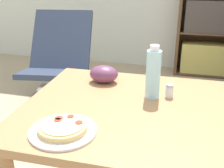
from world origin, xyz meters
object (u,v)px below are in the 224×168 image
pizza_on_plate (63,129)px  drink_bottle (153,74)px  grape_bunch (104,74)px  salt_shaker (169,91)px  lounge_chair_near (59,76)px  bookshelf (209,14)px

pizza_on_plate → drink_bottle: 0.47m
grape_bunch → salt_shaker: size_ratio=2.38×
pizza_on_plate → lounge_chair_near: bearing=115.4°
grape_bunch → bookshelf: bearing=73.9°
pizza_on_plate → drink_bottle: size_ratio=1.00×
pizza_on_plate → lounge_chair_near: 1.83m
pizza_on_plate → bookshelf: size_ratio=0.15×
lounge_chair_near → bookshelf: size_ratio=0.55×
drink_bottle → salt_shaker: drink_bottle is taller
salt_shaker → lounge_chair_near: (-1.11, 1.21, -0.48)m
pizza_on_plate → lounge_chair_near: size_ratio=0.28×
grape_bunch → bookshelf: size_ratio=0.09×
lounge_chair_near → grape_bunch: bearing=-63.8°
grape_bunch → drink_bottle: 0.30m
drink_bottle → bookshelf: size_ratio=0.15×
lounge_chair_near → bookshelf: (1.44, 1.22, 0.47)m
grape_bunch → lounge_chair_near: lounge_chair_near is taller
bookshelf → lounge_chair_near: bearing=-139.9°
pizza_on_plate → salt_shaker: salt_shaker is taller
salt_shaker → bookshelf: bearing=82.2°
drink_bottle → salt_shaker: bearing=17.4°
grape_bunch → drink_bottle: bearing=-25.9°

